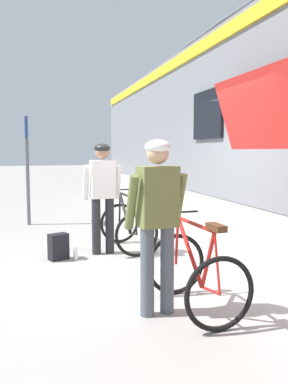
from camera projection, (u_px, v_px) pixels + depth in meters
ground_plane at (142, 271)px, 5.53m from camera, size 80.00×80.00×0.00m
cyclist_near_in_white at (103, 188)px, 6.37m from camera, size 0.62×0.33×1.76m
cyclist_far_in_olive at (157, 211)px, 3.98m from camera, size 0.64×0.36×1.76m
bicycle_near_black at (128, 226)px, 6.71m from camera, size 0.78×1.11×0.99m
bicycle_far_red at (196, 273)px, 4.12m from camera, size 0.77×1.11×0.99m
backpack_on_platform at (58, 247)px, 6.09m from camera, size 0.33×0.27×0.40m
water_bottle_near_the_bikes at (159, 246)px, 6.48m from camera, size 0.07×0.07×0.24m
water_bottle_by_the_backpack at (76, 253)px, 6.09m from camera, size 0.06×0.06×0.21m
platform_sign_post at (27, 152)px, 8.83m from camera, size 0.08×0.70×2.40m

